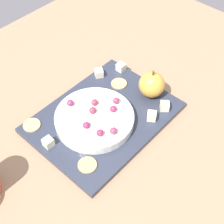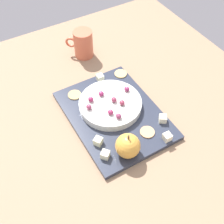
% 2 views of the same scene
% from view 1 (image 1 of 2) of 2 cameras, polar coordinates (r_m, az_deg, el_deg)
% --- Properties ---
extents(table, '(1.16, 1.03, 0.04)m').
position_cam_1_polar(table, '(0.84, 0.99, -0.68)').
color(table, '#8F7256').
rests_on(table, ground).
extents(platter, '(0.34, 0.25, 0.01)m').
position_cam_1_polar(platter, '(0.80, -1.46, -0.95)').
color(platter, '#2B3140').
rests_on(platter, table).
extents(serving_dish, '(0.19, 0.19, 0.02)m').
position_cam_1_polar(serving_dish, '(0.78, -3.07, -1.18)').
color(serving_dish, white).
rests_on(serving_dish, platter).
extents(apple_whole, '(0.07, 0.07, 0.07)m').
position_cam_1_polar(apple_whole, '(0.83, 6.93, 4.75)').
color(apple_whole, gold).
rests_on(apple_whole, platter).
extents(apple_stem, '(0.01, 0.01, 0.01)m').
position_cam_1_polar(apple_stem, '(0.80, 7.18, 6.75)').
color(apple_stem, brown).
rests_on(apple_stem, apple_whole).
extents(cheese_cube_0, '(0.02, 0.02, 0.02)m').
position_cam_1_polar(cheese_cube_0, '(0.75, -11.04, -5.21)').
color(cheese_cube_0, '#ECEBC2').
rests_on(cheese_cube_0, platter).
extents(cheese_cube_1, '(0.03, 0.03, 0.02)m').
position_cam_1_polar(cheese_cube_1, '(0.79, 6.91, -0.69)').
color(cheese_cube_1, '#EEF2BD').
rests_on(cheese_cube_1, platter).
extents(cheese_cube_2, '(0.02, 0.02, 0.02)m').
position_cam_1_polar(cheese_cube_2, '(0.91, 1.57, 7.81)').
color(cheese_cube_2, white).
rests_on(cheese_cube_2, platter).
extents(cheese_cube_3, '(0.03, 0.03, 0.02)m').
position_cam_1_polar(cheese_cube_3, '(0.81, 9.14, 1.03)').
color(cheese_cube_3, '#EAF0C6').
rests_on(cheese_cube_3, platter).
extents(cheese_cube_4, '(0.03, 0.03, 0.02)m').
position_cam_1_polar(cheese_cube_4, '(0.89, -2.28, 6.79)').
color(cheese_cube_4, '#F2EBC6').
rests_on(cheese_cube_4, platter).
extents(cracker_0, '(0.04, 0.04, 0.00)m').
position_cam_1_polar(cracker_0, '(0.80, -13.78, -2.22)').
color(cracker_0, tan).
rests_on(cracker_0, platter).
extents(cracker_1, '(0.04, 0.04, 0.00)m').
position_cam_1_polar(cracker_1, '(0.87, 1.22, 4.95)').
color(cracker_1, tan).
rests_on(cracker_1, platter).
extents(cracker_2, '(0.04, 0.04, 0.00)m').
position_cam_1_polar(cracker_2, '(0.72, -4.31, -9.18)').
color(cracker_2, tan).
rests_on(cracker_2, platter).
extents(grape_0, '(0.02, 0.02, 0.02)m').
position_cam_1_polar(grape_0, '(0.79, 0.52, 2.13)').
color(grape_0, '#853455').
rests_on(grape_0, serving_dish).
extents(grape_1, '(0.02, 0.02, 0.01)m').
position_cam_1_polar(grape_1, '(0.79, -7.28, 1.59)').
color(grape_1, '#8A2C54').
rests_on(grape_1, serving_dish).
extents(grape_2, '(0.02, 0.02, 0.01)m').
position_cam_1_polar(grape_2, '(0.79, -3.06, 1.70)').
color(grape_2, '#8E3349').
rests_on(grape_2, serving_dish).
extents(grape_3, '(0.02, 0.02, 0.01)m').
position_cam_1_polar(grape_3, '(0.73, -2.10, -3.62)').
color(grape_3, '#912850').
rests_on(grape_3, serving_dish).
extents(grape_4, '(0.02, 0.02, 0.01)m').
position_cam_1_polar(grape_4, '(0.77, 0.21, 0.56)').
color(grape_4, '#982C54').
rests_on(grape_4, serving_dish).
extents(grape_5, '(0.02, 0.02, 0.01)m').
position_cam_1_polar(grape_5, '(0.74, -4.45, -2.33)').
color(grape_5, '#922A58').
rests_on(grape_5, serving_dish).
extents(grape_6, '(0.02, 0.02, 0.02)m').
position_cam_1_polar(grape_6, '(0.73, 0.25, -3.28)').
color(grape_6, '#8D3753').
rests_on(grape_6, serving_dish).
extents(grape_7, '(0.02, 0.02, 0.02)m').
position_cam_1_polar(grape_7, '(0.77, -3.41, 0.30)').
color(grape_7, '#8B334C').
rests_on(grape_7, serving_dish).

